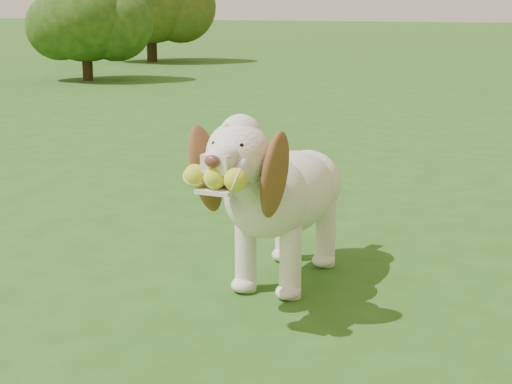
% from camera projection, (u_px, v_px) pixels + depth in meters
% --- Properties ---
extents(ground, '(80.00, 80.00, 0.00)m').
position_uv_depth(ground, '(241.00, 326.00, 2.52)').
color(ground, '#264D16').
rests_on(ground, ground).
extents(dog, '(0.38, 1.04, 0.68)m').
position_uv_depth(dog, '(279.00, 190.00, 2.82)').
color(dog, silver).
rests_on(dog, ground).
extents(shrub_a, '(1.32, 1.32, 1.37)m').
position_uv_depth(shrub_a, '(85.00, 19.00, 10.22)').
color(shrub_a, '#382314').
rests_on(shrub_a, ground).
extents(shrub_e, '(1.69, 1.69, 1.75)m').
position_uv_depth(shrub_e, '(150.00, 1.00, 13.41)').
color(shrub_e, '#382314').
rests_on(shrub_e, ground).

